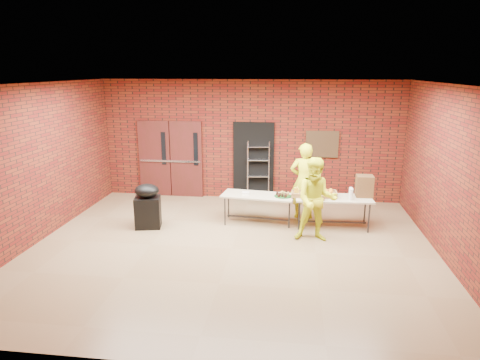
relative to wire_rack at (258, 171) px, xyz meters
name	(u,v)px	position (x,y,z in m)	size (l,w,h in m)	color
room	(231,170)	(-0.25, -3.32, 0.80)	(8.08, 7.08, 3.28)	olive
double_doors	(171,159)	(-2.44, 0.12, 0.25)	(1.78, 0.12, 2.10)	#491415
dark_doorway	(253,161)	(-0.15, 0.14, 0.25)	(1.10, 0.06, 2.10)	black
bronze_plaque	(322,144)	(1.65, 0.13, 0.75)	(0.85, 0.04, 0.70)	#402A19
wire_rack	(258,171)	(0.00, 0.00, 0.00)	(0.59, 0.20, 1.60)	#B6B6BD
table_left	(258,197)	(0.14, -1.76, -0.19)	(1.71, 0.88, 0.67)	tan
table_right	(333,200)	(1.84, -1.82, -0.17)	(1.72, 0.79, 0.69)	tan
basket_bananas	(301,194)	(1.11, -1.83, -0.05)	(0.42, 0.33, 0.13)	olive
basket_oranges	(326,194)	(1.66, -1.78, -0.04)	(0.49, 0.38, 0.15)	olive
basket_apples	(313,195)	(1.38, -1.95, -0.05)	(0.48, 0.37, 0.15)	olive
muffin_tray	(283,195)	(0.71, -1.82, -0.09)	(0.39, 0.39, 0.10)	#134819
napkin_box	(246,193)	(-0.14, -1.76, -0.10)	(0.16, 0.11, 0.05)	white
coffee_dispenser	(364,186)	(2.51, -1.66, 0.13)	(0.36, 0.33, 0.48)	brown
cup_stack_front	(351,194)	(2.20, -1.94, 0.01)	(0.08, 0.08, 0.24)	white
cup_stack_mid	(351,195)	(2.19, -1.97, 0.01)	(0.08, 0.08, 0.24)	white
cup_stack_back	(351,192)	(2.20, -1.77, 0.00)	(0.08, 0.08, 0.23)	white
covered_grill	(148,206)	(-2.28, -2.36, -0.30)	(0.63, 0.56, 1.00)	black
volunteer_woman	(304,181)	(1.18, -1.26, 0.10)	(0.66, 0.43, 1.81)	yellow
volunteer_man	(316,200)	(1.41, -2.65, 0.07)	(0.85, 0.66, 1.75)	yellow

